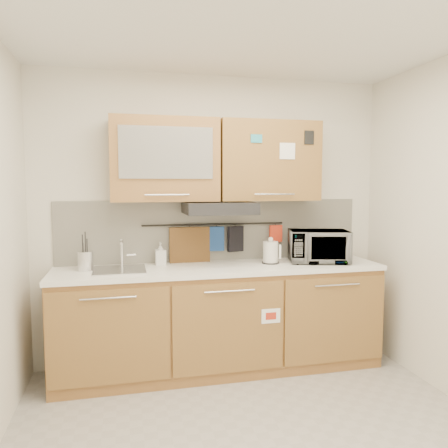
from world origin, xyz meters
TOP-DOWN VIEW (x-y plane):
  - floor at (0.00, 0.00)m, footprint 3.20×3.20m
  - ceiling at (0.00, 0.00)m, footprint 3.20×3.20m
  - wall_back at (0.00, 1.50)m, footprint 3.20×0.00m
  - base_cabinet at (0.00, 1.19)m, footprint 2.80×0.64m
  - countertop at (0.00, 1.19)m, footprint 2.82×0.62m
  - backsplash at (0.00, 1.49)m, footprint 2.80×0.02m
  - upper_cabinets at (-0.00, 1.32)m, footprint 1.82×0.37m
  - range_hood at (0.00, 1.25)m, footprint 0.60×0.46m
  - sink at (-0.85, 1.21)m, footprint 0.42×0.40m
  - utensil_rail at (0.00, 1.45)m, footprint 1.30×0.02m
  - utensil_crock at (-1.12, 1.26)m, footprint 0.16×0.16m
  - kettle at (0.46, 1.22)m, footprint 0.18×0.17m
  - toaster at (0.89, 1.16)m, footprint 0.28×0.21m
  - microwave at (0.91, 1.19)m, footprint 0.59×0.47m
  - soap_bottle at (-0.50, 1.37)m, footprint 0.09×0.10m
  - cutting_board at (-0.23, 1.44)m, footprint 0.37×0.03m
  - oven_mitt at (0.02, 1.44)m, footprint 0.14×0.04m
  - dark_pouch at (0.20, 1.44)m, footprint 0.16×0.08m
  - pot_holder at (0.59, 1.44)m, footprint 0.13×0.04m

SIDE VIEW (x-z plane):
  - floor at x=0.00m, z-range 0.00..0.00m
  - base_cabinet at x=0.00m, z-range -0.03..0.85m
  - countertop at x=0.00m, z-range 0.88..0.92m
  - sink at x=-0.85m, z-range 0.79..1.05m
  - utensil_crock at x=-1.12m, z-range 0.84..1.16m
  - kettle at x=0.46m, z-range 0.89..1.13m
  - cutting_board at x=-0.23m, z-range 0.79..1.24m
  - toaster at x=0.89m, z-range 0.92..1.11m
  - soap_bottle at x=-0.50m, z-range 0.92..1.12m
  - microwave at x=0.91m, z-range 0.92..1.21m
  - dark_pouch at x=0.20m, z-range 1.01..1.24m
  - oven_mitt at x=0.02m, z-range 1.02..1.24m
  - pot_holder at x=0.59m, z-range 1.08..1.24m
  - backsplash at x=0.00m, z-range 0.92..1.48m
  - utensil_rail at x=0.00m, z-range 1.25..1.27m
  - wall_back at x=0.00m, z-range -0.30..2.90m
  - range_hood at x=0.00m, z-range 1.37..1.47m
  - upper_cabinets at x=0.00m, z-range 1.48..2.18m
  - ceiling at x=0.00m, z-range 2.60..2.60m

